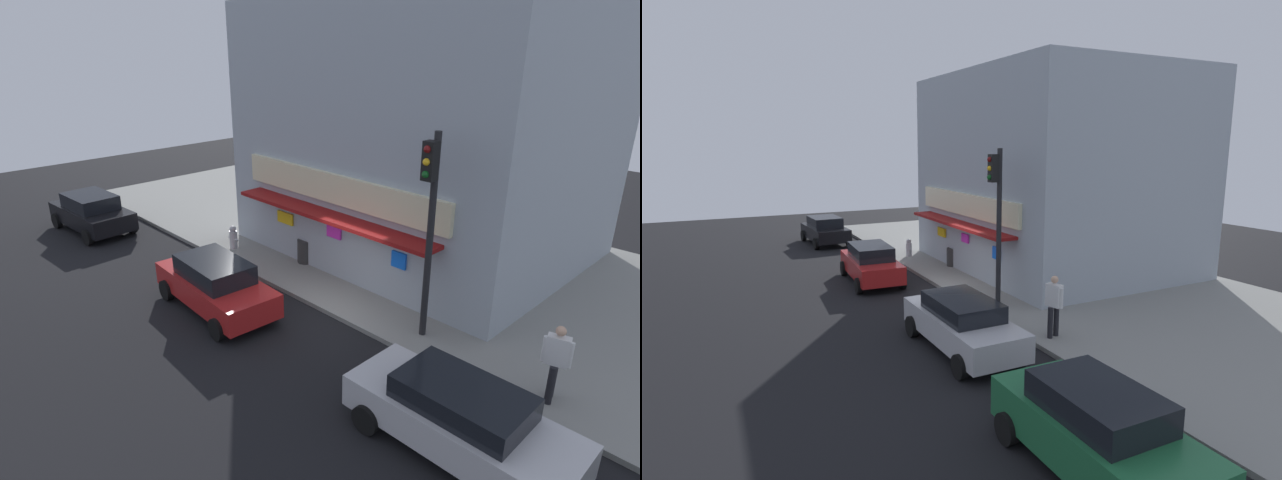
% 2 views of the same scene
% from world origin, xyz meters
% --- Properties ---
extents(ground_plane, '(51.40, 51.40, 0.00)m').
position_xyz_m(ground_plane, '(0.00, 0.00, 0.00)').
color(ground_plane, black).
extents(sidewalk, '(34.27, 11.33, 0.14)m').
position_xyz_m(sidewalk, '(0.00, 5.66, 0.07)').
color(sidewalk, gray).
rests_on(sidewalk, ground_plane).
extents(corner_building, '(11.15, 9.84, 8.68)m').
position_xyz_m(corner_building, '(-1.36, 6.33, 4.48)').
color(corner_building, '#9EA8B2').
rests_on(corner_building, sidewalk).
extents(traffic_light, '(0.32, 0.58, 5.48)m').
position_xyz_m(traffic_light, '(2.77, 0.87, 3.64)').
color(traffic_light, black).
rests_on(traffic_light, sidewalk).
extents(fire_hydrant, '(0.54, 0.30, 0.90)m').
position_xyz_m(fire_hydrant, '(-5.87, 0.87, 0.57)').
color(fire_hydrant, '#B2B2B7').
rests_on(fire_hydrant, sidewalk).
extents(trash_can, '(0.56, 0.56, 0.85)m').
position_xyz_m(trash_can, '(-3.02, 1.95, 0.57)').
color(trash_can, '#2D2D2D').
rests_on(trash_can, sidewalk).
extents(pedestrian, '(0.63, 0.47, 1.86)m').
position_xyz_m(pedestrian, '(6.36, 0.72, 1.19)').
color(pedestrian, black).
rests_on(pedestrian, sidewalk).
extents(potted_plant_by_doorway, '(0.62, 0.62, 0.93)m').
position_xyz_m(potted_plant_by_doorway, '(0.75, 2.48, 0.65)').
color(potted_plant_by_doorway, '#59595B').
rests_on(potted_plant_by_doorway, sidewalk).
extents(potted_plant_by_window, '(0.66, 0.66, 1.06)m').
position_xyz_m(potted_plant_by_window, '(-1.64, 2.64, 0.74)').
color(potted_plant_by_window, '#59595B').
rests_on(potted_plant_by_window, sidewalk).
extents(parked_car_silver, '(4.59, 2.02, 1.53)m').
position_xyz_m(parked_car_silver, '(5.72, -1.96, 0.80)').
color(parked_car_silver, '#B7B7BC').
rests_on(parked_car_silver, ground_plane).
extents(parked_car_red, '(4.49, 2.19, 1.60)m').
position_xyz_m(parked_car_red, '(-2.51, -2.11, 0.82)').
color(parked_car_red, '#AD1E1E').
rests_on(parked_car_red, ground_plane).
extents(parked_car_green, '(4.33, 2.02, 1.67)m').
position_xyz_m(parked_car_green, '(11.76, -2.40, 0.86)').
color(parked_car_green, '#1E6038').
rests_on(parked_car_green, ground_plane).
extents(parked_car_black, '(4.27, 2.27, 1.58)m').
position_xyz_m(parked_car_black, '(-11.88, -2.03, 0.81)').
color(parked_car_black, black).
rests_on(parked_car_black, ground_plane).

